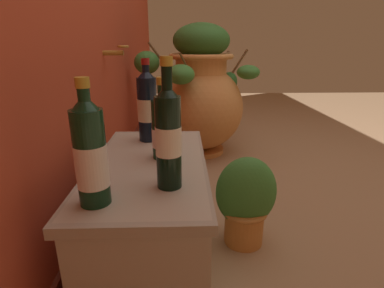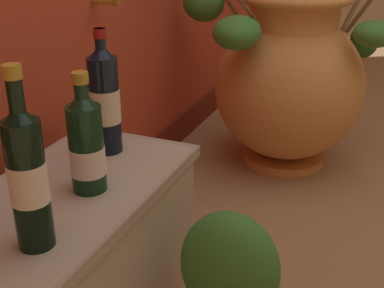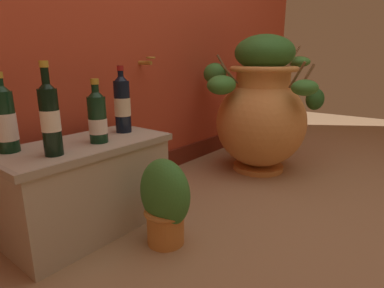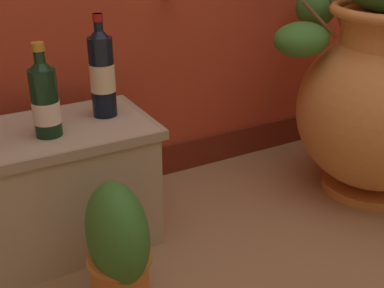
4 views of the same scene
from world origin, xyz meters
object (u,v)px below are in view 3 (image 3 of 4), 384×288
object	(u,v)px
wine_bottle_right	(50,116)
potted_shrub	(165,202)
wine_bottle_back	(5,119)
wine_bottle_middle	(97,116)
terracotta_urn	(261,110)
wine_bottle_left	(122,103)

from	to	relation	value
wine_bottle_right	potted_shrub	bearing A→B (deg)	-43.72
wine_bottle_back	potted_shrub	world-z (taller)	wine_bottle_back
wine_bottle_middle	wine_bottle_back	xyz separation A→B (m)	(-0.31, 0.15, 0.02)
wine_bottle_middle	wine_bottle_back	bearing A→B (deg)	153.62
terracotta_urn	wine_bottle_left	xyz separation A→B (m)	(-0.99, 0.27, 0.13)
potted_shrub	wine_bottle_middle	bearing A→B (deg)	103.95
wine_bottle_middle	terracotta_urn	bearing A→B (deg)	-9.47
wine_bottle_middle	potted_shrub	distance (m)	0.48
terracotta_urn	wine_bottle_middle	distance (m)	1.22
wine_bottle_middle	potted_shrub	world-z (taller)	wine_bottle_middle
terracotta_urn	wine_bottle_left	bearing A→B (deg)	164.55
wine_bottle_middle	potted_shrub	bearing A→B (deg)	-76.05
wine_bottle_left	wine_bottle_back	size ratio (longest dim) A/B	1.05
wine_bottle_left	wine_bottle_middle	distance (m)	0.22
terracotta_urn	potted_shrub	xyz separation A→B (m)	(-1.12, -0.12, -0.24)
wine_bottle_middle	wine_bottle_left	bearing A→B (deg)	20.35
wine_bottle_left	wine_bottle_right	bearing A→B (deg)	-166.42
wine_bottle_right	wine_bottle_left	bearing A→B (deg)	13.58
wine_bottle_right	terracotta_urn	bearing A→B (deg)	-6.87
wine_bottle_right	wine_bottle_back	distance (m)	0.20
wine_bottle_middle	wine_bottle_back	world-z (taller)	wine_bottle_back
terracotta_urn	wine_bottle_right	xyz separation A→B (m)	(-1.42, 0.17, 0.13)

